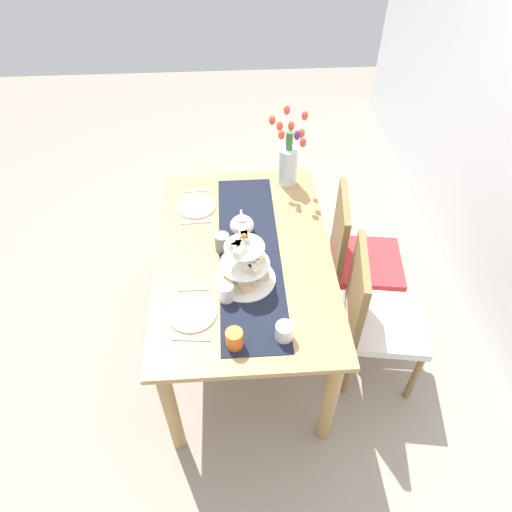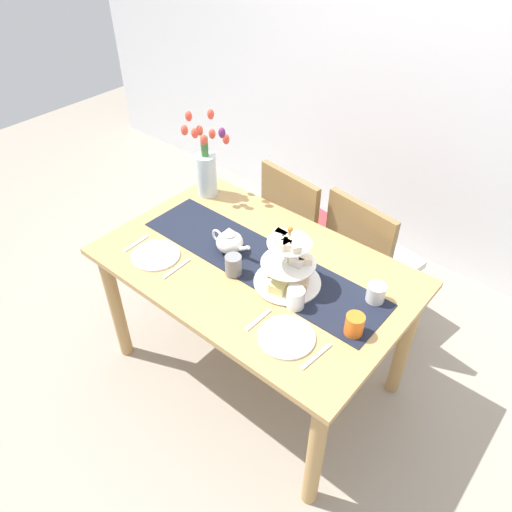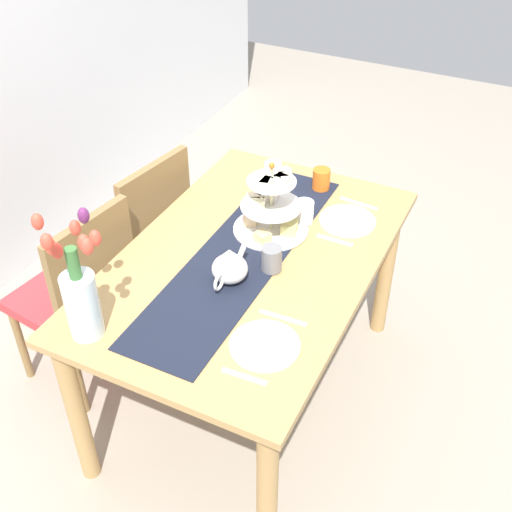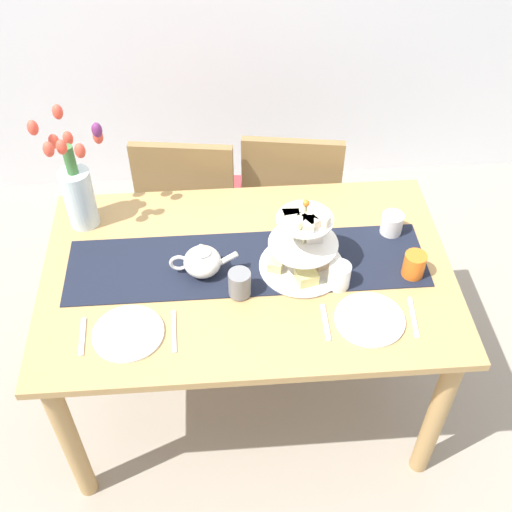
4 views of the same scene
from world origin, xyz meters
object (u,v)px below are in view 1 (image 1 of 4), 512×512
at_px(teapot, 242,224).
at_px(mug_orange, 234,339).
at_px(tulip_vase, 288,159).
at_px(knife_left, 196,222).
at_px(dinner_plate_right, 192,313).
at_px(mug_grey, 222,242).
at_px(fork_left, 197,191).
at_px(tiered_cake_stand, 245,265).
at_px(dinner_plate_left, 196,206).
at_px(dining_table, 244,268).
at_px(fork_right, 193,289).
at_px(chair_right, 375,314).
at_px(chair_left, 356,254).
at_px(knife_right, 191,339).
at_px(cream_jug, 284,332).
at_px(mug_white_text, 226,292).

relative_size(teapot, mug_orange, 2.51).
xyz_separation_m(tulip_vase, knife_left, (0.34, -0.55, -0.17)).
bearing_deg(dinner_plate_right, mug_grey, 160.50).
relative_size(teapot, fork_left, 1.59).
height_order(tiered_cake_stand, dinner_plate_left, tiered_cake_stand).
height_order(tulip_vase, fork_left, tulip_vase).
height_order(dining_table, mug_orange, mug_orange).
xyz_separation_m(fork_left, fork_right, (0.78, 0.00, 0.00)).
bearing_deg(dinner_plate_left, chair_right, 55.77).
distance_m(chair_left, fork_right, 1.08).
xyz_separation_m(knife_left, fork_right, (0.49, 0.00, 0.00)).
height_order(dinner_plate_left, mug_orange, mug_orange).
distance_m(knife_left, fork_right, 0.49).
xyz_separation_m(dining_table, dinner_plate_left, (-0.40, -0.25, 0.12)).
distance_m(dining_table, tulip_vase, 0.72).
relative_size(teapot, knife_right, 1.40).
bearing_deg(chair_left, mug_orange, -43.63).
distance_m(chair_right, fork_left, 1.25).
distance_m(chair_left, knife_left, 0.98).
distance_m(chair_right, knife_left, 1.10).
distance_m(cream_jug, dinner_plate_right, 0.44).
height_order(tulip_vase, knife_right, tulip_vase).
xyz_separation_m(tiered_cake_stand, knife_right, (0.34, -0.26, -0.10)).
bearing_deg(dining_table, mug_orange, -6.41).
bearing_deg(fork_right, fork_left, 180.00).
distance_m(mug_grey, mug_orange, 0.60).
distance_m(tulip_vase, dinner_plate_right, 1.13).
relative_size(dining_table, chair_left, 1.58).
bearing_deg(knife_left, tiered_cake_stand, 29.86).
bearing_deg(fork_right, teapot, 147.07).
xyz_separation_m(chair_left, mug_orange, (0.78, -0.75, 0.32)).
distance_m(chair_right, dinner_plate_left, 1.17).
distance_m(teapot, mug_grey, 0.16).
height_order(chair_left, teapot, teapot).
xyz_separation_m(cream_jug, dinner_plate_right, (-0.16, -0.41, -0.04)).
xyz_separation_m(dinner_plate_right, mug_orange, (0.19, 0.19, 0.04)).
height_order(tiered_cake_stand, teapot, tiered_cake_stand).
bearing_deg(cream_jug, chair_left, 145.02).
relative_size(tulip_vase, fork_right, 3.08).
relative_size(fork_left, knife_right, 0.88).
xyz_separation_m(tiered_cake_stand, dinner_plate_left, (-0.59, -0.26, -0.10)).
distance_m(teapot, dinner_plate_right, 0.60).
bearing_deg(mug_grey, fork_right, -28.55).
xyz_separation_m(teapot, tulip_vase, (-0.44, 0.30, 0.11)).
bearing_deg(chair_left, dinner_plate_left, -101.04).
relative_size(tiered_cake_stand, tulip_vase, 0.66).
distance_m(chair_left, mug_grey, 0.87).
xyz_separation_m(dinner_plate_left, mug_white_text, (0.70, 0.16, 0.04)).
xyz_separation_m(chair_right, dinner_plate_left, (-0.64, -0.94, 0.27)).
relative_size(chair_right, mug_grey, 9.58).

